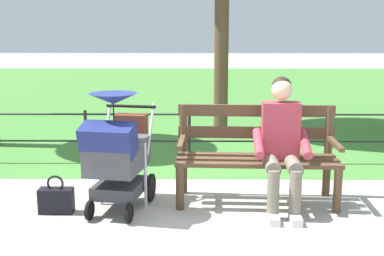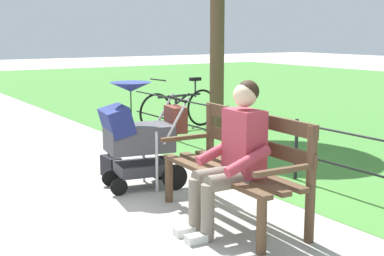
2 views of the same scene
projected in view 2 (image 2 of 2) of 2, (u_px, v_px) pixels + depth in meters
ground_plane at (187, 200)px, 5.42m from camera, size 60.00×60.00×0.00m
park_bench at (239, 162)px, 4.81m from camera, size 1.62×0.66×0.96m
person_on_bench at (233, 152)px, 4.49m from camera, size 0.55×0.74×1.28m
stroller at (138, 134)px, 5.75m from camera, size 0.64×0.95×1.15m
handbag at (111, 166)px, 6.29m from camera, size 0.32×0.14×0.37m
park_fence at (314, 148)px, 5.90m from camera, size 8.01×0.04×0.70m
bicycle at (180, 108)px, 9.40m from camera, size 0.44×1.66×0.89m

